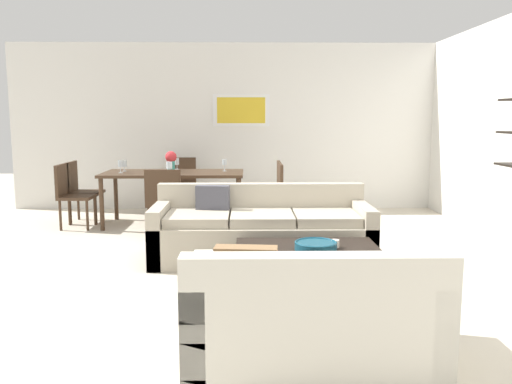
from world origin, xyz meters
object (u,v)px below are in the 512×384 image
at_px(decorative_bowl, 316,245).
at_px(dining_chair_head, 181,182).
at_px(apple_on_coffee_table, 274,251).
at_px(dining_table, 174,177).
at_px(centerpiece_vase, 171,160).
at_px(coffee_table, 309,273).
at_px(sofa_beige, 261,233).
at_px(wine_glass_left_near, 120,164).
at_px(wine_glass_head, 177,162).
at_px(dining_chair_foot, 164,199).
at_px(wine_glass_right_far, 225,163).
at_px(loveseat_white, 309,317).
at_px(candle_jar, 335,243).
at_px(wine_glass_left_far, 124,164).
at_px(dining_chair_left_far, 80,188).
at_px(dining_chair_right_far, 271,187).
at_px(dining_chair_left_near, 71,192).
at_px(wine_glass_foot, 169,166).
at_px(dining_chair_right_near, 272,191).

bearing_deg(decorative_bowl, dining_chair_head, 113.23).
relative_size(apple_on_coffee_table, dining_table, 0.04).
bearing_deg(centerpiece_vase, coffee_table, -62.14).
distance_m(sofa_beige, wine_glass_left_near, 2.64).
relative_size(coffee_table, wine_glass_head, 7.62).
bearing_deg(dining_chair_head, sofa_beige, -66.40).
relative_size(sofa_beige, dining_chair_head, 2.60).
distance_m(dining_chair_foot, wine_glass_head, 1.28).
bearing_deg(wine_glass_right_far, wine_glass_left_near, -171.24).
distance_m(decorative_bowl, dining_chair_head, 4.12).
distance_m(loveseat_white, wine_glass_right_far, 4.45).
xyz_separation_m(sofa_beige, apple_on_coffee_table, (0.07, -1.24, 0.12)).
distance_m(candle_jar, wine_glass_left_far, 3.90).
distance_m(dining_chair_left_far, dining_chair_right_far, 2.76).
bearing_deg(centerpiece_vase, wine_glass_left_far, 174.67).
bearing_deg(decorative_bowl, dining_chair_foot, 127.95).
distance_m(dining_chair_left_near, wine_glass_left_near, 0.77).
bearing_deg(decorative_bowl, dining_chair_left_near, 137.73).
xyz_separation_m(dining_chair_left_far, centerpiece_vase, (1.34, -0.15, 0.42)).
relative_size(candle_jar, wine_glass_foot, 0.43).
height_order(decorative_bowl, wine_glass_foot, wine_glass_foot).
distance_m(dining_chair_head, wine_glass_head, 0.59).
xyz_separation_m(sofa_beige, dining_table, (-1.18, 1.85, 0.39)).
bearing_deg(dining_chair_right_near, dining_chair_left_near, 180.00).
xyz_separation_m(apple_on_coffee_table, wine_glass_left_near, (-1.96, 2.98, 0.46)).
relative_size(dining_chair_left_far, wine_glass_head, 5.33).
bearing_deg(centerpiece_vase, decorative_bowl, -60.86).
distance_m(coffee_table, wine_glass_left_near, 3.73).
height_order(dining_chair_right_near, centerpiece_vase, centerpiece_vase).
distance_m(candle_jar, dining_chair_foot, 2.69).
bearing_deg(candle_jar, coffee_table, -150.08).
relative_size(dining_table, wine_glass_head, 11.80).
xyz_separation_m(decorative_bowl, centerpiece_vase, (-1.66, 2.98, 0.50)).
bearing_deg(candle_jar, wine_glass_left_near, 132.64).
bearing_deg(coffee_table, wine_glass_left_near, 128.40).
bearing_deg(decorative_bowl, dining_table, 118.98).
xyz_separation_m(dining_chair_left_far, wine_glass_right_far, (2.09, -0.09, 0.37)).
bearing_deg(dining_chair_head, dining_chair_left_near, -142.78).
height_order(coffee_table, wine_glass_foot, wine_glass_foot).
relative_size(loveseat_white, dining_chair_left_near, 1.72).
bearing_deg(wine_glass_left_far, wine_glass_foot, -34.70).
bearing_deg(loveseat_white, dining_chair_right_far, 90.42).
height_order(apple_on_coffee_table, dining_chair_foot, dining_chair_foot).
bearing_deg(candle_jar, apple_on_coffee_table, -155.81).
bearing_deg(dining_chair_left_far, wine_glass_foot, -22.87).
xyz_separation_m(decorative_bowl, dining_chair_head, (-1.62, 3.78, 0.08)).
bearing_deg(decorative_bowl, wine_glass_left_far, 127.52).
height_order(sofa_beige, wine_glass_right_far, wine_glass_right_far).
xyz_separation_m(apple_on_coffee_table, dining_chair_left_near, (-2.63, 2.89, 0.09)).
distance_m(dining_chair_left_far, wine_glass_head, 1.44).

